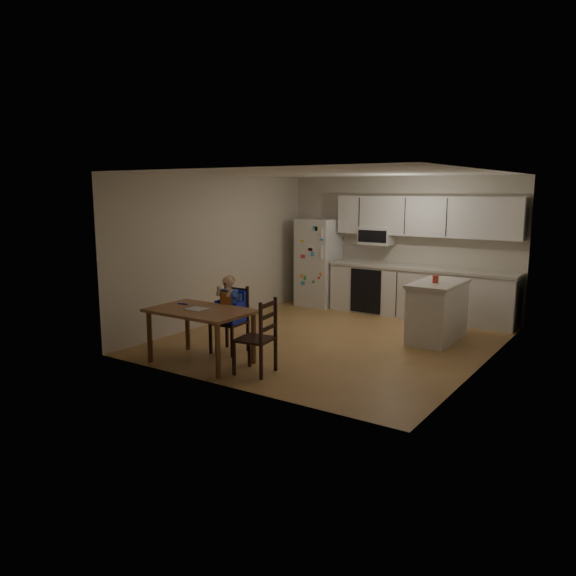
# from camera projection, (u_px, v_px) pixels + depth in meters

# --- Properties ---
(room) EXTENTS (4.52, 5.01, 2.51)m
(room) POSITION_uv_depth(u_px,v_px,m) (349.00, 256.00, 8.75)
(room) COLOR olive
(room) RESTS_ON ground
(refrigerator) EXTENTS (0.72, 0.70, 1.70)m
(refrigerator) POSITION_uv_depth(u_px,v_px,m) (319.00, 262.00, 11.04)
(refrigerator) COLOR silver
(refrigerator) RESTS_ON ground
(kitchen_run) EXTENTS (3.37, 0.62, 2.15)m
(kitchen_run) POSITION_uv_depth(u_px,v_px,m) (420.00, 269.00, 9.98)
(kitchen_run) COLOR silver
(kitchen_run) RESTS_ON ground
(kitchen_island) EXTENTS (0.64, 1.22, 0.90)m
(kitchen_island) POSITION_uv_depth(u_px,v_px,m) (437.00, 311.00, 8.48)
(kitchen_island) COLOR silver
(kitchen_island) RESTS_ON ground
(red_cup) EXTENTS (0.09, 0.09, 0.11)m
(red_cup) POSITION_uv_depth(u_px,v_px,m) (435.00, 279.00, 8.31)
(red_cup) COLOR #B73324
(red_cup) RESTS_ON kitchen_island
(dining_table) EXTENTS (1.35, 0.86, 0.72)m
(dining_table) POSITION_uv_depth(u_px,v_px,m) (201.00, 317.00, 7.35)
(dining_table) COLOR brown
(dining_table) RESTS_ON ground
(napkin) EXTENTS (0.26, 0.23, 0.01)m
(napkin) POSITION_uv_depth(u_px,v_px,m) (196.00, 309.00, 7.33)
(napkin) COLOR silver
(napkin) RESTS_ON dining_table
(toddler_spoon) EXTENTS (0.12, 0.06, 0.02)m
(toddler_spoon) POSITION_uv_depth(u_px,v_px,m) (182.00, 304.00, 7.64)
(toddler_spoon) COLOR #1629D2
(toddler_spoon) RESTS_ON dining_table
(chair_booster) EXTENTS (0.43, 0.43, 1.10)m
(chair_booster) POSITION_uv_depth(u_px,v_px,m) (231.00, 306.00, 7.84)
(chair_booster) COLOR black
(chair_booster) RESTS_ON ground
(chair_side) EXTENTS (0.47, 0.47, 0.95)m
(chair_side) POSITION_uv_depth(u_px,v_px,m) (262.00, 332.00, 6.89)
(chair_side) COLOR black
(chair_side) RESTS_ON ground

